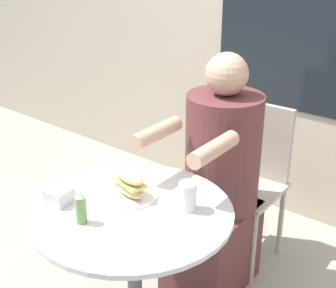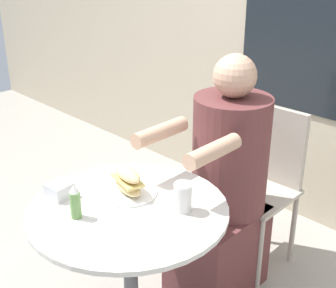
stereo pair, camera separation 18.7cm
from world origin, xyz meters
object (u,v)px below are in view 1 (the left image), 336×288
Objects in this scene: diner_chair at (252,169)px; seated_diner at (217,193)px; drink_cup at (188,196)px; sandwich_on_plate at (129,185)px; condiment_bottle at (81,207)px; cafe_table at (134,249)px.

seated_diner is at bearing 88.58° from diner_chair.
diner_chair is 0.85m from drink_cup.
sandwich_on_plate is 0.25m from condiment_bottle.
sandwich_on_plate is 0.26m from drink_cup.
sandwich_on_plate is at bearing 90.32° from condiment_bottle.
diner_chair is at bearing -91.42° from seated_diner.
cafe_table is 0.90× the size of diner_chair.
seated_diner is at bearing 89.16° from cafe_table.
drink_cup is 0.40m from condiment_bottle.
sandwich_on_plate is 2.08× the size of drink_cup.
drink_cup is at bearing 15.01° from sandwich_on_plate.
condiment_bottle reaches higher than cafe_table.
condiment_bottle is at bearing -89.68° from sandwich_on_plate.
seated_diner reaches higher than condiment_bottle.
drink_cup is (0.25, 0.07, 0.01)m from sandwich_on_plate.
diner_chair is 0.72× the size of seated_diner.
diner_chair is 7.63× the size of drink_cup.
diner_chair is 1.15m from condiment_bottle.
condiment_bottle is (-0.25, -0.32, 0.01)m from drink_cup.
cafe_table is 0.93m from diner_chair.
drink_cup is (0.17, 0.13, 0.24)m from cafe_table.
diner_chair reaches higher than sandwich_on_plate.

